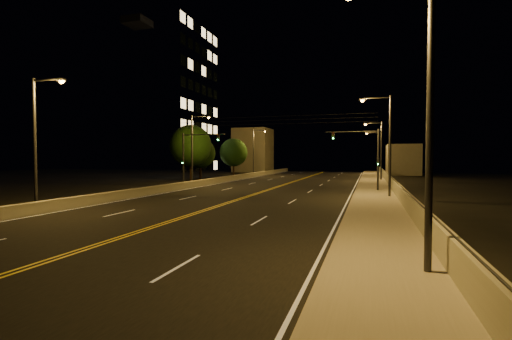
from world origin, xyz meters
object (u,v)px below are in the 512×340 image
(streetlight_3, at_px, (377,150))
(building_tower, at_px, (138,102))
(streetlight_6, at_px, (255,149))
(tree_0, at_px, (191,146))
(streetlight_2, at_px, (379,147))
(streetlight_1, at_px, (386,139))
(streetlight_4, at_px, (38,134))
(streetlight_5, at_px, (194,145))
(tree_1, at_px, (200,153))
(traffic_signal_right, at_px, (367,153))
(tree_2, at_px, (234,152))
(streetlight_0, at_px, (419,105))
(traffic_signal_left, at_px, (191,153))

(streetlight_3, height_order, building_tower, building_tower)
(streetlight_6, bearing_deg, tree_0, -105.23)
(streetlight_2, height_order, streetlight_6, same)
(streetlight_1, distance_m, streetlight_4, 25.27)
(streetlight_4, relative_size, streetlight_5, 1.00)
(tree_0, distance_m, tree_1, 5.87)
(streetlight_4, relative_size, streetlight_6, 1.00)
(traffic_signal_right, bearing_deg, tree_2, 132.60)
(streetlight_0, relative_size, building_tower, 0.31)
(streetlight_5, xyz_separation_m, traffic_signal_left, (1.10, -2.95, -1.04))
(streetlight_5, bearing_deg, streetlight_2, 34.87)
(traffic_signal_left, relative_size, building_tower, 0.22)
(streetlight_5, bearing_deg, streetlight_1, -21.47)
(streetlight_4, xyz_separation_m, streetlight_6, (0.00, 46.45, 0.00))
(streetlight_5, distance_m, building_tower, 25.70)
(streetlight_2, relative_size, traffic_signal_left, 1.37)
(traffic_signal_right, relative_size, building_tower, 0.22)
(streetlight_6, relative_size, building_tower, 0.31)
(traffic_signal_right, distance_m, tree_2, 34.38)
(streetlight_1, xyz_separation_m, building_tower, (-40.02, 24.11, 8.22))
(streetlight_2, relative_size, building_tower, 0.31)
(streetlight_4, bearing_deg, traffic_signal_left, 86.68)
(traffic_signal_right, bearing_deg, streetlight_1, -74.69)
(streetlight_6, bearing_deg, streetlight_2, -24.33)
(streetlight_2, bearing_deg, streetlight_4, -120.21)
(streetlight_4, relative_size, traffic_signal_left, 1.37)
(streetlight_4, bearing_deg, streetlight_2, 59.79)
(building_tower, xyz_separation_m, tree_1, (12.86, -2.07, -9.02))
(streetlight_1, height_order, streetlight_5, same)
(traffic_signal_right, distance_m, building_tower, 43.78)
(streetlight_1, relative_size, streetlight_6, 1.00)
(streetlight_0, distance_m, streetlight_5, 36.17)
(tree_1, bearing_deg, streetlight_4, -80.79)
(streetlight_5, height_order, tree_1, streetlight_5)
(traffic_signal_left, bearing_deg, streetlight_1, -15.08)
(traffic_signal_right, bearing_deg, tree_0, 155.94)
(streetlight_6, xyz_separation_m, tree_0, (-4.53, -16.63, 0.19))
(streetlight_5, bearing_deg, tree_2, 98.55)
(building_tower, bearing_deg, tree_2, 23.63)
(streetlight_3, bearing_deg, streetlight_6, -151.31)
(building_tower, bearing_deg, traffic_signal_left, -43.40)
(traffic_signal_right, bearing_deg, traffic_signal_left, 180.00)
(streetlight_2, xyz_separation_m, tree_1, (-27.16, -1.29, -0.81))
(streetlight_2, bearing_deg, tree_1, -177.28)
(streetlight_4, relative_size, tree_1, 1.29)
(streetlight_4, height_order, streetlight_5, same)
(streetlight_4, height_order, tree_2, streetlight_4)
(tree_0, xyz_separation_m, tree_1, (-1.23, 5.66, -1.00))
(traffic_signal_right, relative_size, tree_0, 0.76)
(streetlight_1, bearing_deg, streetlight_6, 122.96)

